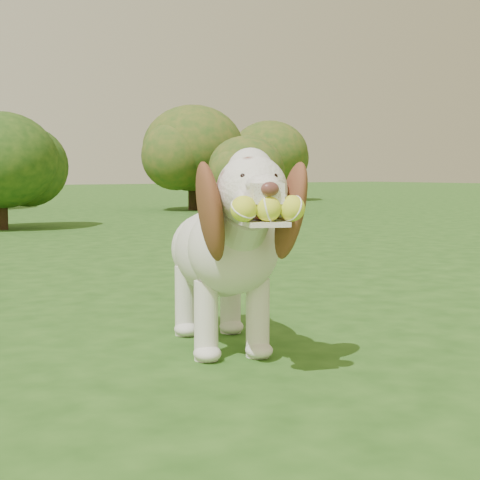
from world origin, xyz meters
TOP-DOWN VIEW (x-y plane):
  - ground at (0.00, 0.00)m, footprint 80.00×80.00m
  - dog at (-0.15, -0.22)m, footprint 0.72×1.26m
  - shrub_f at (5.63, 9.85)m, footprint 2.00×2.00m
  - shrub_c at (1.00, 6.94)m, footprint 1.49×1.49m
  - shrub_h at (9.72, 12.86)m, footprint 2.03×2.03m
  - shrub_d at (5.74, 8.16)m, footprint 1.36×1.36m

SIDE VIEW (x-z plane):
  - ground at x=0.00m, z-range 0.00..0.00m
  - dog at x=-0.15m, z-range 0.03..0.86m
  - shrub_d at x=5.74m, z-range 0.12..1.53m
  - shrub_c at x=1.00m, z-range 0.14..1.68m
  - shrub_f at x=5.63m, z-range 0.18..2.26m
  - shrub_h at x=9.72m, z-range 0.18..2.28m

